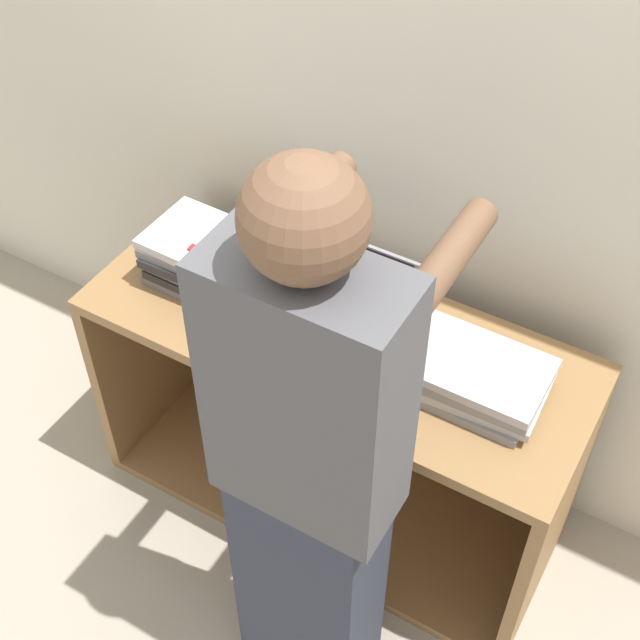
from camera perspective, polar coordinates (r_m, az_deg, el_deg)
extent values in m
plane|color=#9E9384|center=(2.89, -1.99, -15.03)|extent=(12.00, 12.00, 0.00)
cube|color=beige|center=(2.39, 5.72, 11.96)|extent=(8.00, 0.05, 2.40)
cube|color=olive|center=(2.41, 0.99, -1.10)|extent=(1.41, 0.55, 0.04)
cube|color=olive|center=(2.99, 0.81, -10.92)|extent=(1.41, 0.55, 0.04)
cube|color=olive|center=(2.97, -10.71, -1.14)|extent=(0.04, 0.55, 0.71)
cube|color=olive|center=(2.57, 14.64, -12.43)|extent=(0.04, 0.55, 0.71)
cube|color=olive|center=(2.84, 3.46, -3.01)|extent=(1.34, 0.04, 0.71)
cube|color=gray|center=(2.39, 1.00, -0.64)|extent=(0.36, 0.23, 0.02)
cube|color=#28282B|center=(2.39, 1.11, -0.31)|extent=(0.30, 0.13, 0.00)
cube|color=gray|center=(2.42, 3.00, 3.73)|extent=(0.36, 0.10, 0.22)
cube|color=black|center=(2.42, 2.95, 3.70)|extent=(0.32, 0.09, 0.19)
cube|color=slate|center=(2.55, -6.67, 2.66)|extent=(0.36, 0.24, 0.03)
cube|color=#232326|center=(2.53, -6.52, 3.01)|extent=(0.36, 0.24, 0.03)
cube|color=slate|center=(2.52, -6.75, 3.63)|extent=(0.36, 0.24, 0.03)
cube|color=#232326|center=(2.49, -6.76, 3.86)|extent=(0.37, 0.25, 0.03)
cube|color=slate|center=(2.48, -6.84, 4.44)|extent=(0.36, 0.24, 0.03)
cube|color=#B7B7BC|center=(2.46, -6.98, 4.90)|extent=(0.37, 0.24, 0.03)
cube|color=gray|center=(2.29, 9.28, -4.14)|extent=(0.36, 0.23, 0.03)
cube|color=#B7B7BC|center=(2.27, 9.83, -3.80)|extent=(0.37, 0.25, 0.03)
cube|color=gray|center=(2.24, 9.76, -3.35)|extent=(0.36, 0.24, 0.03)
cube|color=#B7B7BC|center=(2.22, 9.92, -2.92)|extent=(0.36, 0.23, 0.03)
cube|color=#2D3342|center=(2.38, -0.64, -16.36)|extent=(0.34, 0.20, 0.83)
cube|color=#4C4C51|center=(1.76, -0.84, -4.79)|extent=(0.40, 0.20, 0.66)
sphere|color=brown|center=(1.44, -1.02, 6.50)|extent=(0.23, 0.23, 0.23)
cylinder|color=brown|center=(1.81, -1.03, 7.36)|extent=(0.07, 0.32, 0.07)
cylinder|color=brown|center=(1.71, 8.23, 3.94)|extent=(0.07, 0.32, 0.07)
cube|color=red|center=(2.41, -7.75, 4.42)|extent=(0.06, 0.02, 0.01)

